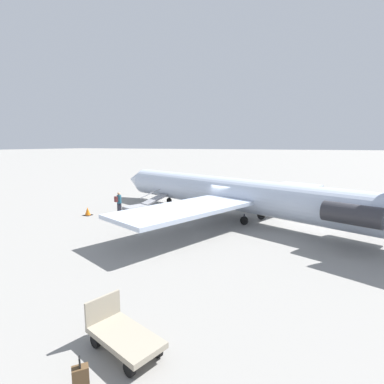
{
  "coord_description": "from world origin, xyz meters",
  "views": [
    {
      "loc": [
        -6.43,
        21.61,
        5.52
      ],
      "look_at": [
        3.31,
        -0.47,
        1.65
      ],
      "focal_mm": 28.0,
      "sensor_mm": 36.0,
      "label": 1
    }
  ],
  "objects": [
    {
      "name": "airplane_main",
      "position": [
        -0.8,
        0.31,
        1.86
      ],
      "size": [
        26.33,
        20.55,
        6.22
      ],
      "rotation": [
        0.0,
        0.0,
        -0.37
      ],
      "color": "silver",
      "rests_on": "ground"
    },
    {
      "name": "boarding_stairs",
      "position": [
        7.42,
        1.1,
        0.36
      ],
      "size": [
        2.4,
        4.11,
        1.6
      ],
      "rotation": [
        0.0,
        0.0,
        -1.94
      ],
      "color": "#99999E",
      "rests_on": "ground"
    },
    {
      "name": "traffic_cone_near_stairs",
      "position": [
        10.29,
        3.97,
        0.3
      ],
      "size": [
        0.58,
        0.58,
        0.64
      ],
      "color": "black",
      "rests_on": "ground"
    },
    {
      "name": "passenger",
      "position": [
        8.39,
        2.52,
        1.0
      ],
      "size": [
        0.44,
        0.57,
        1.74
      ],
      "rotation": [
        0.0,
        0.0,
        -1.94
      ],
      "color": "#23232D",
      "rests_on": "ground"
    },
    {
      "name": "ground_plane",
      "position": [
        0.0,
        0.0,
        0.0
      ],
      "size": [
        600.0,
        600.0,
        0.0
      ],
      "primitive_type": "plane",
      "color": "gray"
    },
    {
      "name": "luggage_cart",
      "position": [
        -1.75,
        15.65,
        0.46
      ],
      "size": [
        2.43,
        1.74,
        1.22
      ],
      "rotation": [
        0.0,
        0.0,
        -0.32
      ],
      "color": "#9E937F",
      "rests_on": "ground"
    },
    {
      "name": "suitcase",
      "position": [
        -1.77,
        17.2,
        0.33
      ],
      "size": [
        0.41,
        0.41,
        0.88
      ],
      "rotation": [
        0.0,
        0.0,
        0.82
      ],
      "color": "brown",
      "rests_on": "ground"
    }
  ]
}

